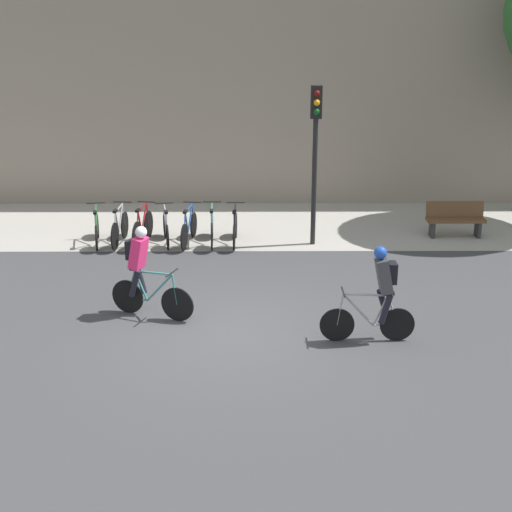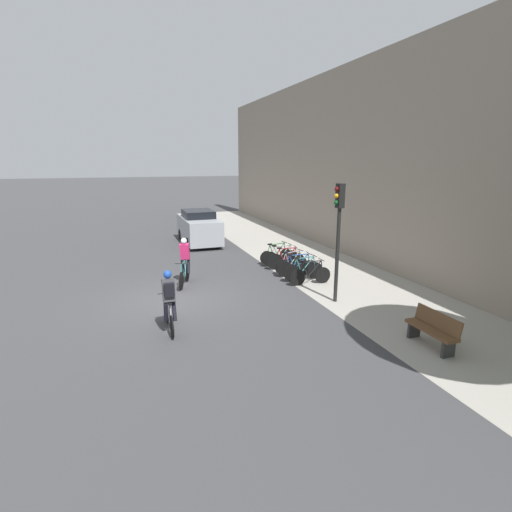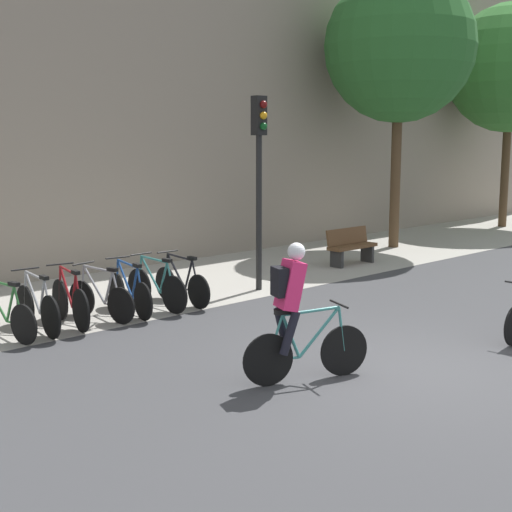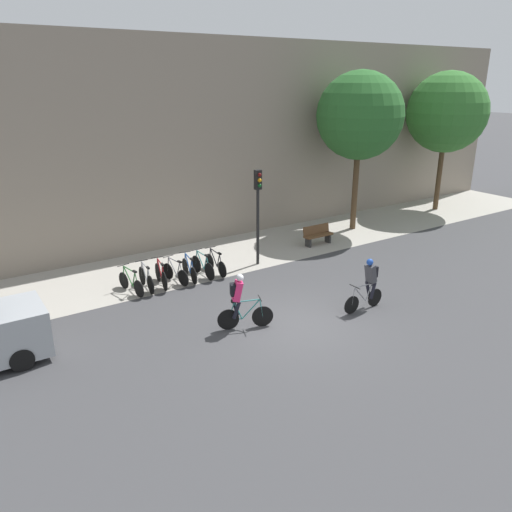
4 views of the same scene
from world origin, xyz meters
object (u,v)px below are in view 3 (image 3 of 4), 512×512
at_px(parked_bike_0, 3,315).
at_px(parked_bike_4, 129,292).
at_px(cyclist_pink, 295,309).
at_px(parked_bike_6, 182,284).
at_px(bench, 351,246).
at_px(parked_bike_2, 70,302).
at_px(parked_bike_5, 156,287).
at_px(parked_bike_1, 37,307).
at_px(traffic_light_pole, 259,158).
at_px(parked_bike_3, 101,298).

bearing_deg(parked_bike_0, parked_bike_4, 0.01).
xyz_separation_m(cyclist_pink, parked_bike_6, (1.63, 4.40, -0.56)).
xyz_separation_m(cyclist_pink, parked_bike_4, (0.49, 4.40, -0.55)).
bearing_deg(bench, cyclist_pink, -145.57).
bearing_deg(cyclist_pink, parked_bike_2, 98.45).
distance_m(parked_bike_4, parked_bike_5, 0.57).
distance_m(parked_bike_2, parked_bike_4, 1.14).
height_order(parked_bike_6, bench, parked_bike_6).
height_order(parked_bike_1, traffic_light_pole, traffic_light_pole).
height_order(parked_bike_2, parked_bike_5, parked_bike_2).
height_order(parked_bike_1, parked_bike_2, parked_bike_2).
bearing_deg(parked_bike_5, parked_bike_4, -179.92).
bearing_deg(parked_bike_4, parked_bike_2, 179.91).
xyz_separation_m(parked_bike_3, parked_bike_4, (0.57, -0.00, 0.01)).
bearing_deg(bench, traffic_light_pole, -170.47).
xyz_separation_m(cyclist_pink, bench, (7.24, 4.96, -0.48)).
relative_size(parked_bike_6, bench, 1.13).
distance_m(parked_bike_2, bench, 7.92).
xyz_separation_m(parked_bike_0, bench, (9.03, 0.56, 0.08)).
xyz_separation_m(parked_bike_2, bench, (7.90, 0.56, 0.05)).
xyz_separation_m(parked_bike_2, parked_bike_6, (2.28, -0.00, -0.02)).
bearing_deg(parked_bike_4, parked_bike_5, 0.08).
distance_m(parked_bike_1, parked_bike_2, 0.57).
bearing_deg(parked_bike_0, traffic_light_pole, -0.61).
bearing_deg(parked_bike_6, traffic_light_pole, -1.71).
xyz_separation_m(parked_bike_5, bench, (6.18, 0.56, 0.06)).
distance_m(parked_bike_1, parked_bike_5, 2.28).
distance_m(parked_bike_1, parked_bike_6, 2.85).
height_order(parked_bike_2, parked_bike_4, parked_bike_2).
height_order(parked_bike_0, traffic_light_pole, traffic_light_pole).
distance_m(parked_bike_0, parked_bike_6, 3.42).
distance_m(cyclist_pink, parked_bike_3, 4.44).
bearing_deg(parked_bike_0, parked_bike_6, 0.00).
bearing_deg(parked_bike_6, parked_bike_2, 179.95).
xyz_separation_m(parked_bike_0, parked_bike_3, (1.71, 0.00, -0.00)).
bearing_deg(parked_bike_5, parked_bike_1, 179.99).
distance_m(parked_bike_2, parked_bike_5, 1.71).
height_order(cyclist_pink, parked_bike_3, cyclist_pink).
relative_size(cyclist_pink, parked_bike_5, 1.05).
bearing_deg(parked_bike_3, parked_bike_2, 179.89).
distance_m(parked_bike_0, parked_bike_1, 0.57).
distance_m(parked_bike_3, traffic_light_pole, 4.29).
height_order(parked_bike_0, parked_bike_5, parked_bike_5).
relative_size(parked_bike_6, traffic_light_pole, 0.43).
xyz_separation_m(parked_bike_2, parked_bike_5, (1.71, -0.00, -0.01)).
distance_m(parked_bike_1, bench, 8.48).
bearing_deg(parked_bike_2, parked_bike_3, -0.11).
bearing_deg(parked_bike_2, parked_bike_0, -179.89).
bearing_deg(parked_bike_5, traffic_light_pole, -1.34).
bearing_deg(parked_bike_5, cyclist_pink, -103.52).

